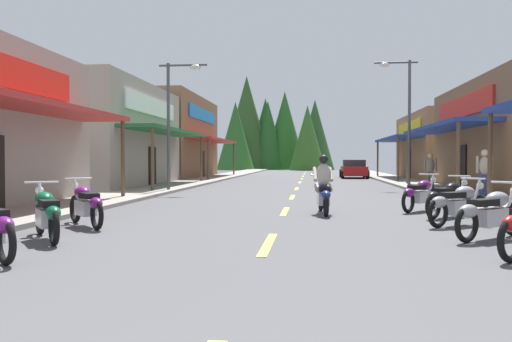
% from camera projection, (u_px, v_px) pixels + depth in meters
% --- Properties ---
extents(ground, '(10.30, 85.93, 0.10)m').
position_uv_depth(ground, '(298.00, 187.00, 28.79)').
color(ground, '#4C4C4F').
extents(sidewalk_left, '(2.50, 85.93, 0.12)m').
position_uv_depth(sidewalk_left, '(184.00, 184.00, 29.46)').
color(sidewalk_left, gray).
rests_on(sidewalk_left, ground).
extents(sidewalk_right, '(2.50, 85.93, 0.12)m').
position_uv_depth(sidewalk_right, '(418.00, 185.00, 28.11)').
color(sidewalk_right, gray).
rests_on(sidewalk_right, ground).
extents(centerline_dashes, '(0.16, 64.14, 0.01)m').
position_uv_depth(centerline_dashes, '(300.00, 182.00, 32.88)').
color(centerline_dashes, '#E0C64C').
rests_on(centerline_dashes, ground).
extents(storefront_left_middle, '(9.82, 11.53, 5.40)m').
position_uv_depth(storefront_left_middle, '(79.00, 136.00, 27.99)').
color(storefront_left_middle, gray).
rests_on(storefront_left_middle, ground).
extents(storefront_left_far, '(8.91, 13.04, 6.21)m').
position_uv_depth(storefront_left_far, '(158.00, 138.00, 40.68)').
color(storefront_left_far, brown).
rests_on(storefront_left_far, ground).
extents(storefront_right_far, '(9.30, 11.76, 4.66)m').
position_uv_depth(storefront_right_far, '(463.00, 147.00, 36.97)').
color(storefront_right_far, olive).
rests_on(storefront_right_far, ground).
extents(streetlamp_left, '(2.13, 0.30, 5.66)m').
position_uv_depth(streetlamp_left, '(176.00, 107.00, 23.03)').
color(streetlamp_left, '#474C51').
rests_on(streetlamp_left, ground).
extents(streetlamp_right, '(2.13, 0.30, 6.36)m').
position_uv_depth(streetlamp_right, '(403.00, 105.00, 26.10)').
color(streetlamp_right, '#474C51').
rests_on(streetlamp_right, ground).
extents(motorcycle_parked_right_2, '(1.68, 1.48, 1.04)m').
position_uv_depth(motorcycle_parked_right_2, '(490.00, 212.00, 9.48)').
color(motorcycle_parked_right_2, black).
rests_on(motorcycle_parked_right_2, ground).
extents(motorcycle_parked_right_3, '(1.68, 1.48, 1.04)m').
position_uv_depth(motorcycle_parked_right_3, '(459.00, 203.00, 11.45)').
color(motorcycle_parked_right_3, black).
rests_on(motorcycle_parked_right_3, ground).
extents(motorcycle_parked_right_4, '(1.52, 1.64, 1.04)m').
position_uv_depth(motorcycle_parked_right_4, '(448.00, 198.00, 13.12)').
color(motorcycle_parked_right_4, black).
rests_on(motorcycle_parked_right_4, ground).
extents(motorcycle_parked_right_5, '(1.37, 1.77, 1.04)m').
position_uv_depth(motorcycle_parked_right_5, '(420.00, 194.00, 14.61)').
color(motorcycle_parked_right_5, black).
rests_on(motorcycle_parked_right_5, ground).
extents(motorcycle_parked_left_2, '(1.36, 1.77, 1.04)m').
position_uv_depth(motorcycle_parked_left_2, '(47.00, 213.00, 9.39)').
color(motorcycle_parked_left_2, black).
rests_on(motorcycle_parked_left_2, ground).
extents(motorcycle_parked_left_3, '(1.48, 1.68, 1.04)m').
position_uv_depth(motorcycle_parked_left_3, '(86.00, 204.00, 11.30)').
color(motorcycle_parked_left_3, black).
rests_on(motorcycle_parked_left_3, ground).
extents(rider_cruising_lead, '(0.60, 2.14, 1.57)m').
position_uv_depth(rider_cruising_lead, '(323.00, 189.00, 13.85)').
color(rider_cruising_lead, black).
rests_on(rider_cruising_lead, ground).
extents(pedestrian_by_shop, '(0.54, 0.37, 1.72)m').
position_uv_depth(pedestrian_by_shop, '(430.00, 169.00, 23.46)').
color(pedestrian_by_shop, '#3F593F').
rests_on(pedestrian_by_shop, ground).
extents(pedestrian_browsing, '(0.56, 0.31, 1.80)m').
position_uv_depth(pedestrian_browsing, '(484.00, 170.00, 18.87)').
color(pedestrian_browsing, '#333F8C').
rests_on(pedestrian_browsing, ground).
extents(parked_car_curbside, '(2.10, 4.32, 1.40)m').
position_uv_depth(parked_car_curbside, '(354.00, 169.00, 40.38)').
color(parked_car_curbside, '#B21919').
rests_on(parked_car_curbside, ground).
extents(treeline_backdrop, '(16.06, 12.46, 13.32)m').
position_uv_depth(treeline_backdrop, '(269.00, 131.00, 73.82)').
color(treeline_backdrop, '#326023').
rests_on(treeline_backdrop, ground).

